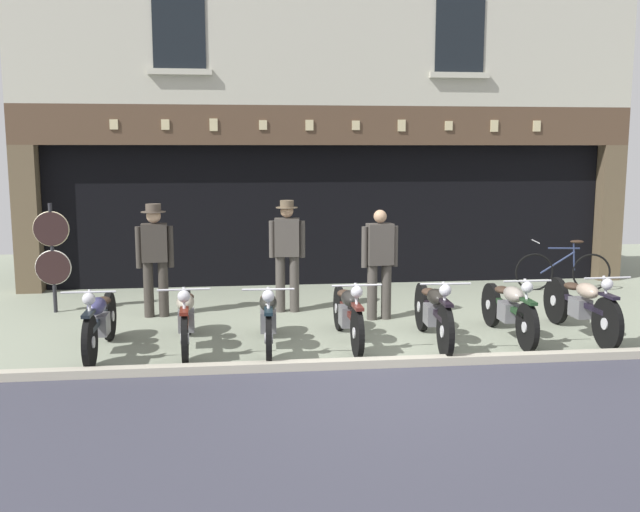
# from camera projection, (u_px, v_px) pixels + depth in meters

# --- Properties ---
(ground) EXTENTS (23.27, 22.00, 0.18)m
(ground) POSITION_uv_depth(u_px,v_px,m) (411.00, 401.00, 7.39)
(ground) COLOR gray
(shop_facade) EXTENTS (11.57, 4.42, 5.97)m
(shop_facade) POSITION_uv_depth(u_px,v_px,m) (320.00, 191.00, 15.01)
(shop_facade) COLOR black
(shop_facade) RESTS_ON ground
(motorcycle_far_left) EXTENTS (0.62, 1.94, 0.92)m
(motorcycle_far_left) POSITION_uv_depth(u_px,v_px,m) (100.00, 321.00, 8.89)
(motorcycle_far_left) COLOR black
(motorcycle_far_left) RESTS_ON ground
(motorcycle_left) EXTENTS (0.62, 2.07, 0.91)m
(motorcycle_left) POSITION_uv_depth(u_px,v_px,m) (186.00, 316.00, 9.11)
(motorcycle_left) COLOR black
(motorcycle_left) RESTS_ON ground
(motorcycle_center_left) EXTENTS (0.62, 1.94, 0.90)m
(motorcycle_center_left) POSITION_uv_depth(u_px,v_px,m) (268.00, 317.00, 9.09)
(motorcycle_center_left) COLOR black
(motorcycle_center_left) RESTS_ON ground
(motorcycle_center) EXTENTS (0.62, 1.99, 0.90)m
(motorcycle_center) POSITION_uv_depth(u_px,v_px,m) (348.00, 312.00, 9.38)
(motorcycle_center) COLOR black
(motorcycle_center) RESTS_ON ground
(motorcycle_center_right) EXTENTS (0.62, 2.05, 0.93)m
(motorcycle_center_right) POSITION_uv_depth(u_px,v_px,m) (433.00, 311.00, 9.34)
(motorcycle_center_right) COLOR black
(motorcycle_center_right) RESTS_ON ground
(motorcycle_right) EXTENTS (0.62, 1.94, 0.91)m
(motorcycle_right) POSITION_uv_depth(u_px,v_px,m) (509.00, 308.00, 9.62)
(motorcycle_right) COLOR black
(motorcycle_right) RESTS_ON ground
(motorcycle_far_right) EXTENTS (0.62, 2.10, 0.93)m
(motorcycle_far_right) POSITION_uv_depth(u_px,v_px,m) (581.00, 305.00, 9.73)
(motorcycle_far_right) COLOR black
(motorcycle_far_right) RESTS_ON ground
(salesman_left) EXTENTS (0.56, 0.37, 1.72)m
(salesman_left) POSITION_uv_depth(u_px,v_px,m) (155.00, 254.00, 10.78)
(salesman_left) COLOR #38332D
(salesman_left) RESTS_ON ground
(shopkeeper_center) EXTENTS (0.56, 0.34, 1.75)m
(shopkeeper_center) POSITION_uv_depth(u_px,v_px,m) (287.00, 250.00, 11.11)
(shopkeeper_center) COLOR #47423D
(shopkeeper_center) RESTS_ON ground
(salesman_right) EXTENTS (0.56, 0.27, 1.65)m
(salesman_right) POSITION_uv_depth(u_px,v_px,m) (380.00, 259.00, 10.63)
(salesman_right) COLOR #47423D
(salesman_right) RESTS_ON ground
(tyre_sign_pole) EXTENTS (0.55, 0.06, 1.71)m
(tyre_sign_pole) POSITION_uv_depth(u_px,v_px,m) (52.00, 250.00, 11.05)
(tyre_sign_pole) COLOR #232328
(tyre_sign_pole) RESTS_ON ground
(advert_board_near) EXTENTS (0.81, 0.03, 1.10)m
(advert_board_near) POSITION_uv_depth(u_px,v_px,m) (441.00, 186.00, 13.63)
(advert_board_near) COLOR silver
(leaning_bicycle) EXTENTS (1.69, 0.50, 0.93)m
(leaning_bicycle) POSITION_uv_depth(u_px,v_px,m) (563.00, 270.00, 12.90)
(leaning_bicycle) COLOR black
(leaning_bicycle) RESTS_ON ground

